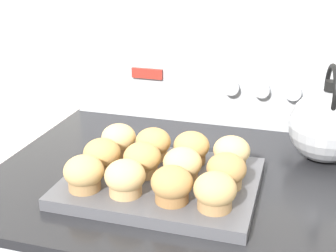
% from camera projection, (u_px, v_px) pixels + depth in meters
% --- Properties ---
extents(control_panel, '(0.72, 0.07, 0.21)m').
position_uv_depth(control_panel, '(213.00, 82.00, 1.17)').
color(control_panel, '#B7BABF').
rests_on(control_panel, stove_range).
extents(muffin_pan, '(0.35, 0.28, 0.02)m').
position_uv_depth(muffin_pan, '(162.00, 182.00, 0.88)').
color(muffin_pan, '#4C4C51').
rests_on(muffin_pan, stove_range).
extents(muffin_r0_c0, '(0.07, 0.07, 0.06)m').
position_uv_depth(muffin_r0_c0, '(84.00, 174.00, 0.82)').
color(muffin_r0_c0, '#A37A4C').
rests_on(muffin_r0_c0, muffin_pan).
extents(muffin_r0_c1, '(0.07, 0.07, 0.06)m').
position_uv_depth(muffin_r0_c1, '(125.00, 178.00, 0.80)').
color(muffin_r0_c1, tan).
rests_on(muffin_r0_c1, muffin_pan).
extents(muffin_r0_c2, '(0.07, 0.07, 0.06)m').
position_uv_depth(muffin_r0_c2, '(172.00, 185.00, 0.78)').
color(muffin_r0_c2, olive).
rests_on(muffin_r0_c2, muffin_pan).
extents(muffin_r0_c3, '(0.07, 0.07, 0.06)m').
position_uv_depth(muffin_r0_c3, '(215.00, 192.00, 0.76)').
color(muffin_r0_c3, '#A37A4C').
rests_on(muffin_r0_c3, muffin_pan).
extents(muffin_r1_c0, '(0.07, 0.07, 0.06)m').
position_uv_depth(muffin_r1_c0, '(102.00, 155.00, 0.89)').
color(muffin_r1_c0, tan).
rests_on(muffin_r1_c0, muffin_pan).
extents(muffin_r1_c1, '(0.07, 0.07, 0.06)m').
position_uv_depth(muffin_r1_c1, '(142.00, 160.00, 0.87)').
color(muffin_r1_c1, tan).
rests_on(muffin_r1_c1, muffin_pan).
extents(muffin_r1_c2, '(0.07, 0.07, 0.06)m').
position_uv_depth(muffin_r1_c2, '(182.00, 165.00, 0.85)').
color(muffin_r1_c2, tan).
rests_on(muffin_r1_c2, muffin_pan).
extents(muffin_r1_c3, '(0.07, 0.07, 0.06)m').
position_uv_depth(muffin_r1_c3, '(226.00, 171.00, 0.83)').
color(muffin_r1_c3, tan).
rests_on(muffin_r1_c3, muffin_pan).
extents(muffin_r2_c0, '(0.07, 0.07, 0.06)m').
position_uv_depth(muffin_r2_c0, '(119.00, 140.00, 0.96)').
color(muffin_r2_c0, '#A37A4C').
rests_on(muffin_r2_c0, muffin_pan).
extents(muffin_r2_c1, '(0.07, 0.07, 0.06)m').
position_uv_depth(muffin_r2_c1, '(153.00, 144.00, 0.94)').
color(muffin_r2_c1, tan).
rests_on(muffin_r2_c1, muffin_pan).
extents(muffin_r2_c2, '(0.07, 0.07, 0.06)m').
position_uv_depth(muffin_r2_c2, '(191.00, 148.00, 0.92)').
color(muffin_r2_c2, '#A37A4C').
rests_on(muffin_r2_c2, muffin_pan).
extents(muffin_r2_c3, '(0.07, 0.07, 0.06)m').
position_uv_depth(muffin_r2_c3, '(231.00, 153.00, 0.90)').
color(muffin_r2_c3, olive).
rests_on(muffin_r2_c3, muffin_pan).
extents(tea_kettle, '(0.15, 0.19, 0.21)m').
position_uv_depth(tea_kettle, '(326.00, 124.00, 0.97)').
color(tea_kettle, '#ADAFB5').
rests_on(tea_kettle, stove_range).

